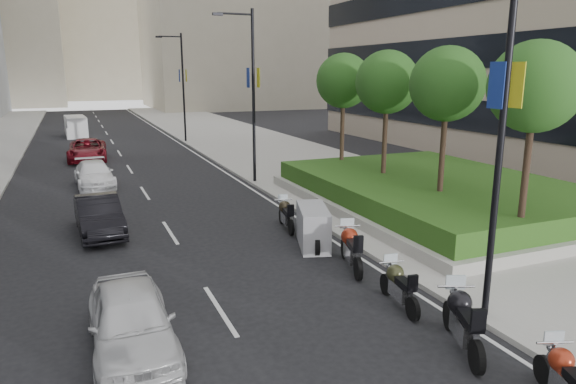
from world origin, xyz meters
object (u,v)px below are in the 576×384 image
motorcycle_4 (351,248)px  car_d (87,150)px  lamp_post_2 (181,82)px  car_a (131,321)px  delivery_van (76,127)px  motorcycle_3 (399,286)px  car_b (99,215)px  motorcycle_1 (567,380)px  motorcycle_5 (313,227)px  lamp_post_1 (251,88)px  motorcycle_2 (463,321)px  lamp_post_0 (498,110)px  car_c (94,174)px  motorcycle_6 (286,215)px

motorcycle_4 → car_d: car_d is taller
lamp_post_2 → car_a: bearing=-103.4°
motorcycle_4 → delivery_van: (-7.23, 38.76, 0.23)m
motorcycle_3 → car_b: car_b is taller
motorcycle_1 → car_d: car_d is taller
motorcycle_4 → motorcycle_5: size_ratio=0.96×
lamp_post_1 → delivery_van: (-8.40, 25.98, -4.19)m
motorcycle_4 → car_b: (-6.91, 6.65, 0.06)m
lamp_post_2 → motorcycle_5: 28.87m
motorcycle_3 → car_d: bearing=22.3°
motorcycle_2 → lamp_post_0: bearing=-34.1°
car_d → delivery_van: (-0.50, 14.48, 0.14)m
motorcycle_3 → lamp_post_1: bearing=3.8°
lamp_post_1 → motorcycle_5: size_ratio=3.64×
lamp_post_2 → car_c: lamp_post_2 is taller
lamp_post_2 → motorcycle_1: 38.44m
motorcycle_6 → car_c: (-6.41, 10.81, 0.09)m
lamp_post_1 → motorcycle_1: lamp_post_1 is taller
lamp_post_0 → car_b: lamp_post_0 is taller
motorcycle_1 → car_a: size_ratio=0.47×
car_c → delivery_van: delivery_van is taller
motorcycle_3 → motorcycle_5: 5.05m
car_a → car_d: bearing=90.5°
lamp_post_0 → lamp_post_1: (0.00, 17.00, 0.00)m
motorcycle_3 → car_b: (-6.72, 9.42, 0.14)m
lamp_post_0 → delivery_van: size_ratio=1.97×
lamp_post_2 → motorcycle_3: lamp_post_2 is taller
lamp_post_2 → car_b: 25.82m
lamp_post_0 → lamp_post_2: same height
motorcycle_3 → car_a: 6.55m
lamp_post_2 → car_c: bearing=-116.9°
car_b → car_c: 8.67m
car_a → delivery_van: size_ratio=0.93×
car_b → motorcycle_4: bearing=-46.9°
lamp_post_2 → motorcycle_2: lamp_post_2 is taller
motorcycle_3 → motorcycle_6: size_ratio=0.99×
car_b → delivery_van: delivery_van is taller
motorcycle_3 → motorcycle_6: bearing=9.5°
motorcycle_1 → car_c: 23.72m
lamp_post_0 → car_a: bearing=167.3°
motorcycle_1 → motorcycle_3: motorcycle_3 is taller
motorcycle_5 → motorcycle_4: bearing=-156.8°
motorcycle_3 → car_b: bearing=44.3°
motorcycle_4 → car_a: bearing=126.3°
lamp_post_2 → car_c: size_ratio=2.00×
motorcycle_5 → car_c: motorcycle_5 is taller
motorcycle_5 → motorcycle_1: bearing=-159.6°
motorcycle_3 → motorcycle_5: (-0.02, 5.05, 0.13)m
motorcycle_3 → lamp_post_2: bearing=6.4°
car_b → car_c: size_ratio=0.95×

